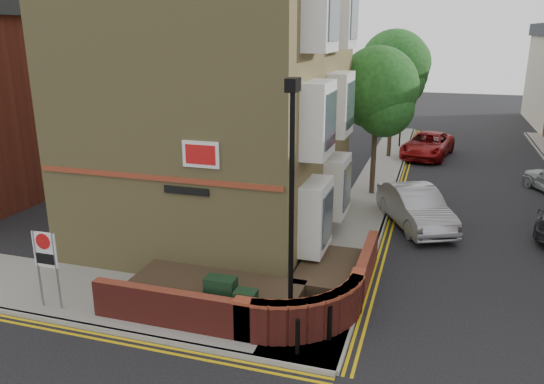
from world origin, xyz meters
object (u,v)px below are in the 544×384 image
(lamppost, at_px, (291,212))
(silver_car_near, at_px, (416,207))
(utility_cabinet_large, at_px, (221,299))
(zone_sign, at_px, (46,256))

(lamppost, height_order, silver_car_near, lamppost)
(utility_cabinet_large, xyz_separation_m, zone_sign, (-4.70, -0.80, 0.92))
(lamppost, bearing_deg, utility_cabinet_large, 176.99)
(utility_cabinet_large, distance_m, zone_sign, 4.86)
(utility_cabinet_large, distance_m, silver_car_near, 10.08)
(zone_sign, bearing_deg, silver_car_near, 47.12)
(zone_sign, distance_m, silver_car_near, 13.47)
(lamppost, relative_size, utility_cabinet_large, 5.25)
(zone_sign, xyz_separation_m, silver_car_near, (9.15, 9.85, -0.86))
(utility_cabinet_large, xyz_separation_m, silver_car_near, (4.45, 9.05, 0.06))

